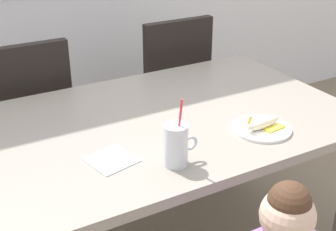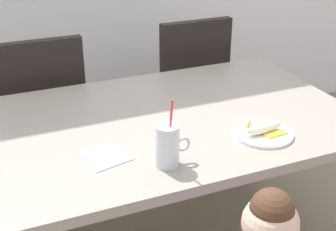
# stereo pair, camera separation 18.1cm
# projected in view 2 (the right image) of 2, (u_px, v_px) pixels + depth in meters

# --- Properties ---
(dining_table) EXTENTS (1.59, 1.00, 0.75)m
(dining_table) POSITION_uv_depth(u_px,v_px,m) (163.00, 136.00, 1.97)
(dining_table) COLOR gray
(dining_table) RESTS_ON ground
(dining_chair_left) EXTENTS (0.44, 0.45, 0.96)m
(dining_chair_left) POSITION_uv_depth(u_px,v_px,m) (43.00, 111.00, 2.47)
(dining_chair_left) COLOR black
(dining_chair_left) RESTS_ON ground
(dining_chair_right) EXTENTS (0.44, 0.45, 0.96)m
(dining_chair_right) POSITION_uv_depth(u_px,v_px,m) (186.00, 85.00, 2.80)
(dining_chair_right) COLOR black
(dining_chair_right) RESTS_ON ground
(milk_cup) EXTENTS (0.13, 0.08, 0.25)m
(milk_cup) POSITION_uv_depth(u_px,v_px,m) (168.00, 147.00, 1.58)
(milk_cup) COLOR silver
(milk_cup) RESTS_ON dining_table
(snack_plate) EXTENTS (0.23, 0.23, 0.01)m
(snack_plate) POSITION_uv_depth(u_px,v_px,m) (263.00, 133.00, 1.79)
(snack_plate) COLOR white
(snack_plate) RESTS_ON dining_table
(peeled_banana) EXTENTS (0.17, 0.11, 0.07)m
(peeled_banana) POSITION_uv_depth(u_px,v_px,m) (264.00, 128.00, 1.78)
(peeled_banana) COLOR #F4EAC6
(peeled_banana) RESTS_ON snack_plate
(paper_napkin) EXTENTS (0.18, 0.18, 0.00)m
(paper_napkin) POSITION_uv_depth(u_px,v_px,m) (105.00, 156.00, 1.65)
(paper_napkin) COLOR silver
(paper_napkin) RESTS_ON dining_table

